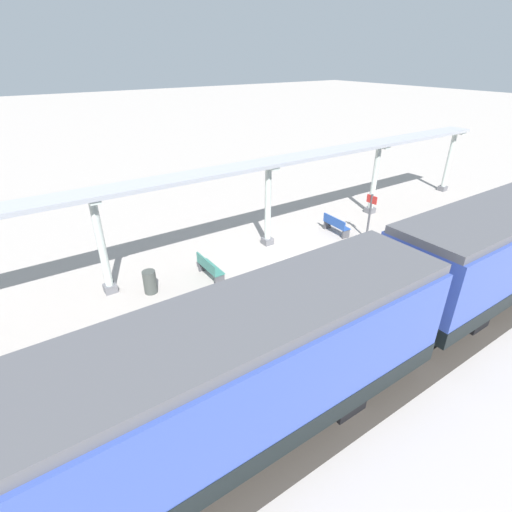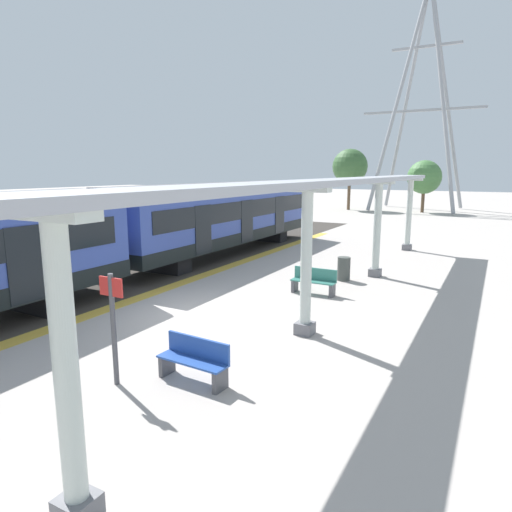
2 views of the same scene
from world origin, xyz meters
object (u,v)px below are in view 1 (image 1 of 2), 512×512
(train_far_carriage, at_px, (142,425))
(canopy_pillar_nearest, at_px, (449,161))
(canopy_pillar_second, at_px, (374,180))
(bench_mid_platform, at_px, (336,225))
(trash_bin, at_px, (150,282))
(passenger_waiting_near_edge, at_px, (495,211))
(canopy_pillar_fourth, at_px, (102,247))
(platform_info_sign, at_px, (370,212))
(canopy_pillar_third, at_px, (268,206))
(bench_near_end, at_px, (209,268))

(train_far_carriage, bearing_deg, canopy_pillar_nearest, -70.66)
(canopy_pillar_second, height_order, bench_mid_platform, canopy_pillar_second)
(trash_bin, height_order, passenger_waiting_near_edge, passenger_waiting_near_edge)
(canopy_pillar_fourth, bearing_deg, platform_info_sign, -100.72)
(canopy_pillar_third, distance_m, platform_info_sign, 4.82)
(canopy_pillar_second, relative_size, bench_mid_platform, 2.43)
(bench_near_end, bearing_deg, canopy_pillar_fourth, 71.39)
(trash_bin, bearing_deg, bench_mid_platform, -90.19)
(train_far_carriage, xyz_separation_m, bench_mid_platform, (6.95, -11.97, -1.39))
(canopy_pillar_nearest, relative_size, canopy_pillar_second, 1.00)
(canopy_pillar_third, relative_size, passenger_waiting_near_edge, 2.33)
(canopy_pillar_second, relative_size, canopy_pillar_third, 1.00)
(bench_near_end, bearing_deg, train_far_carriage, 143.83)
(canopy_pillar_second, relative_size, platform_info_sign, 1.68)
(canopy_pillar_nearest, height_order, trash_bin, canopy_pillar_nearest)
(platform_info_sign, bearing_deg, passenger_waiting_near_edge, -115.12)
(canopy_pillar_nearest, height_order, canopy_pillar_fourth, same)
(canopy_pillar_nearest, xyz_separation_m, canopy_pillar_fourth, (0.00, 21.03, 0.00))
(platform_info_sign, bearing_deg, canopy_pillar_fourth, 79.28)
(canopy_pillar_nearest, height_order, canopy_pillar_third, same)
(canopy_pillar_third, bearing_deg, trash_bin, 98.43)
(canopy_pillar_fourth, relative_size, bench_near_end, 2.46)
(canopy_pillar_third, distance_m, bench_near_end, 4.10)
(canopy_pillar_second, relative_size, canopy_pillar_fourth, 1.00)
(trash_bin, bearing_deg, canopy_pillar_nearest, -87.45)
(canopy_pillar_fourth, xyz_separation_m, passenger_waiting_near_edge, (-4.95, -17.38, -0.88))
(canopy_pillar_second, height_order, canopy_pillar_third, same)
(bench_mid_platform, bearing_deg, canopy_pillar_fourth, 85.08)
(trash_bin, xyz_separation_m, passenger_waiting_near_edge, (-4.07, -16.15, 0.55))
(bench_mid_platform, distance_m, platform_info_sign, 1.75)
(trash_bin, xyz_separation_m, platform_info_sign, (-1.29, -10.21, 0.88))
(canopy_pillar_nearest, bearing_deg, canopy_pillar_third, 90.00)
(canopy_pillar_third, xyz_separation_m, passenger_waiting_near_edge, (-4.95, -10.21, -0.88))
(passenger_waiting_near_edge, bearing_deg, canopy_pillar_third, 64.14)
(train_far_carriage, relative_size, canopy_pillar_fourth, 3.94)
(train_far_carriage, relative_size, canopy_pillar_nearest, 3.94)
(canopy_pillar_fourth, xyz_separation_m, platform_info_sign, (-2.17, -11.44, -0.54))
(train_far_carriage, xyz_separation_m, canopy_pillar_second, (7.86, -15.54, 0.04))
(canopy_pillar_nearest, distance_m, bench_near_end, 17.62)
(canopy_pillar_third, height_order, bench_near_end, canopy_pillar_third)
(trash_bin, bearing_deg, canopy_pillar_fourth, 54.34)
(bench_near_end, relative_size, trash_bin, 1.69)
(canopy_pillar_fourth, height_order, platform_info_sign, canopy_pillar_fourth)
(train_far_carriage, xyz_separation_m, passenger_waiting_near_edge, (2.91, -18.75, -0.84))
(canopy_pillar_second, height_order, platform_info_sign, canopy_pillar_second)
(canopy_pillar_second, bearing_deg, platform_info_sign, 128.42)
(canopy_pillar_fourth, distance_m, passenger_waiting_near_edge, 18.09)
(canopy_pillar_second, relative_size, bench_near_end, 2.46)
(canopy_pillar_nearest, relative_size, canopy_pillar_fourth, 1.00)
(canopy_pillar_second, bearing_deg, train_far_carriage, 116.84)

